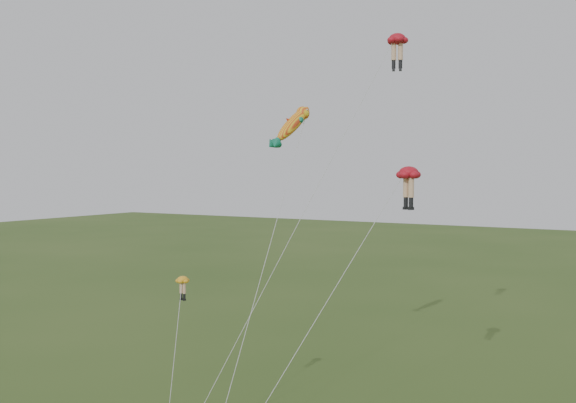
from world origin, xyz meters
The scene contains 4 objects.
legs_kite_red_high centered at (4.82, 11.08, 22.17)m, with size 8.79×11.92×23.18m.
legs_kite_red_mid centered at (7.63, 5.60, 14.20)m, with size 6.93×10.27×14.99m.
legs_kite_yellow centered at (-2.69, -0.03, 8.12)m, with size 1.66×3.53×9.15m.
fish_kite centered at (-0.56, 8.16, 17.57)m, with size 2.19×12.02×19.08m.
Camera 1 is at (19.10, -26.26, 14.66)m, focal length 40.00 mm.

